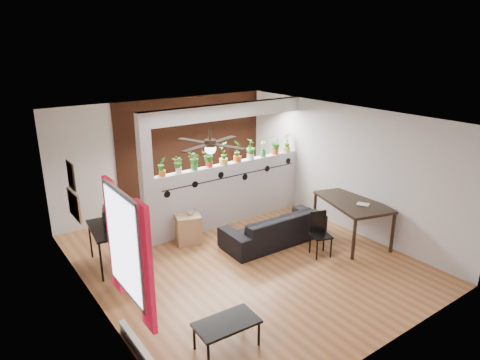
{
  "coord_description": "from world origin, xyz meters",
  "views": [
    {
      "loc": [
        -4.11,
        -5.68,
        3.85
      ],
      "look_at": [
        0.4,
        0.6,
        1.29
      ],
      "focal_mm": 32.0,
      "sensor_mm": 36.0,
      "label": 1
    }
  ],
  "objects_px": {
    "ceiling_fan": "(210,145)",
    "computer_desk": "(107,231)",
    "cube_shelf": "(188,229)",
    "folding_chair": "(319,229)",
    "coffee_table": "(227,325)",
    "potted_plant_3": "(209,157)",
    "cup": "(190,212)",
    "potted_plant_2": "(194,160)",
    "potted_plant_6": "(251,148)",
    "potted_plant_0": "(162,166)",
    "potted_plant_9": "(287,142)",
    "potted_plant_4": "(224,153)",
    "potted_plant_8": "(275,145)",
    "potted_plant_1": "(178,164)",
    "potted_plant_5": "(237,150)",
    "dining_table": "(353,205)",
    "office_chair": "(133,253)",
    "sofa": "(274,228)",
    "potted_plant_7": "(263,148)"
  },
  "relations": [
    {
      "from": "potted_plant_0",
      "to": "potted_plant_2",
      "type": "relative_size",
      "value": 0.98
    },
    {
      "from": "potted_plant_4",
      "to": "computer_desk",
      "type": "xyz_separation_m",
      "value": [
        -2.67,
        -0.34,
        -0.93
      ]
    },
    {
      "from": "potted_plant_1",
      "to": "dining_table",
      "type": "bearing_deg",
      "value": -38.42
    },
    {
      "from": "cube_shelf",
      "to": "cup",
      "type": "relative_size",
      "value": 4.32
    },
    {
      "from": "potted_plant_5",
      "to": "potted_plant_0",
      "type": "bearing_deg",
      "value": 180.0
    },
    {
      "from": "potted_plant_4",
      "to": "computer_desk",
      "type": "relative_size",
      "value": 0.44
    },
    {
      "from": "potted_plant_0",
      "to": "potted_plant_9",
      "type": "relative_size",
      "value": 0.84
    },
    {
      "from": "cube_shelf",
      "to": "folding_chair",
      "type": "bearing_deg",
      "value": -28.2
    },
    {
      "from": "computer_desk",
      "to": "potted_plant_0",
      "type": "bearing_deg",
      "value": 15.08
    },
    {
      "from": "ceiling_fan",
      "to": "potted_plant_1",
      "type": "distance_m",
      "value": 1.99
    },
    {
      "from": "potted_plant_2",
      "to": "coffee_table",
      "type": "distance_m",
      "value": 3.82
    },
    {
      "from": "potted_plant_5",
      "to": "office_chair",
      "type": "xyz_separation_m",
      "value": [
        -2.81,
        -0.92,
        -1.16
      ]
    },
    {
      "from": "potted_plant_0",
      "to": "cube_shelf",
      "type": "distance_m",
      "value": 1.35
    },
    {
      "from": "potted_plant_2",
      "to": "potted_plant_8",
      "type": "bearing_deg",
      "value": 0.0
    },
    {
      "from": "potted_plant_9",
      "to": "potted_plant_4",
      "type": "bearing_deg",
      "value": 180.0
    },
    {
      "from": "cube_shelf",
      "to": "dining_table",
      "type": "xyz_separation_m",
      "value": [
        2.7,
        -1.79,
        0.46
      ]
    },
    {
      "from": "potted_plant_1",
      "to": "computer_desk",
      "type": "xyz_separation_m",
      "value": [
        -1.61,
        -0.34,
        -0.87
      ]
    },
    {
      "from": "cup",
      "to": "coffee_table",
      "type": "xyz_separation_m",
      "value": [
        -1.14,
        -2.97,
        -0.28
      ]
    },
    {
      "from": "potted_plant_0",
      "to": "folding_chair",
      "type": "relative_size",
      "value": 0.46
    },
    {
      "from": "potted_plant_0",
      "to": "cube_shelf",
      "type": "xyz_separation_m",
      "value": [
        0.33,
        -0.34,
        -1.27
      ]
    },
    {
      "from": "cup",
      "to": "computer_desk",
      "type": "distance_m",
      "value": 1.64
    },
    {
      "from": "cube_shelf",
      "to": "office_chair",
      "type": "xyz_separation_m",
      "value": [
        -1.38,
        -0.58,
        0.15
      ]
    },
    {
      "from": "folding_chair",
      "to": "potted_plant_8",
      "type": "bearing_deg",
      "value": 71.3
    },
    {
      "from": "potted_plant_8",
      "to": "cube_shelf",
      "type": "relative_size",
      "value": 0.7
    },
    {
      "from": "dining_table",
      "to": "coffee_table",
      "type": "xyz_separation_m",
      "value": [
        -3.79,
        -1.19,
        -0.4
      ]
    },
    {
      "from": "potted_plant_4",
      "to": "cup",
      "type": "relative_size",
      "value": 3.6
    },
    {
      "from": "office_chair",
      "to": "potted_plant_5",
      "type": "bearing_deg",
      "value": 18.14
    },
    {
      "from": "potted_plant_9",
      "to": "potted_plant_1",
      "type": "bearing_deg",
      "value": 180.0
    },
    {
      "from": "potted_plant_7",
      "to": "potted_plant_9",
      "type": "distance_m",
      "value": 0.7
    },
    {
      "from": "potted_plant_3",
      "to": "dining_table",
      "type": "relative_size",
      "value": 0.24
    },
    {
      "from": "ceiling_fan",
      "to": "potted_plant_3",
      "type": "relative_size",
      "value": 2.88
    },
    {
      "from": "coffee_table",
      "to": "potted_plant_4",
      "type": "bearing_deg",
      "value": 56.78
    },
    {
      "from": "sofa",
      "to": "dining_table",
      "type": "xyz_separation_m",
      "value": [
        1.31,
        -0.82,
        0.45
      ]
    },
    {
      "from": "potted_plant_3",
      "to": "office_chair",
      "type": "relative_size",
      "value": 0.42
    },
    {
      "from": "potted_plant_4",
      "to": "cup",
      "type": "distance_m",
      "value": 1.46
    },
    {
      "from": "coffee_table",
      "to": "ceiling_fan",
      "type": "bearing_deg",
      "value": 63.79
    },
    {
      "from": "ceiling_fan",
      "to": "potted_plant_1",
      "type": "bearing_deg",
      "value": 78.35
    },
    {
      "from": "ceiling_fan",
      "to": "computer_desk",
      "type": "xyz_separation_m",
      "value": [
        -1.24,
        1.46,
        -1.65
      ]
    },
    {
      "from": "folding_chair",
      "to": "coffee_table",
      "type": "relative_size",
      "value": 0.98
    },
    {
      "from": "potted_plant_6",
      "to": "folding_chair",
      "type": "bearing_deg",
      "value": -90.91
    },
    {
      "from": "potted_plant_8",
      "to": "potted_plant_1",
      "type": "bearing_deg",
      "value": 180.0
    },
    {
      "from": "computer_desk",
      "to": "dining_table",
      "type": "height_order",
      "value": "dining_table"
    },
    {
      "from": "potted_plant_2",
      "to": "cup",
      "type": "relative_size",
      "value": 2.93
    },
    {
      "from": "potted_plant_7",
      "to": "potted_plant_8",
      "type": "relative_size",
      "value": 0.93
    },
    {
      "from": "potted_plant_2",
      "to": "computer_desk",
      "type": "xyz_separation_m",
      "value": [
        -1.96,
        -0.34,
        -0.89
      ]
    },
    {
      "from": "potted_plant_0",
      "to": "cup",
      "type": "bearing_deg",
      "value": -42.05
    },
    {
      "from": "potted_plant_3",
      "to": "dining_table",
      "type": "bearing_deg",
      "value": -47.07
    },
    {
      "from": "computer_desk",
      "to": "office_chair",
      "type": "height_order",
      "value": "office_chair"
    },
    {
      "from": "potted_plant_3",
      "to": "cup",
      "type": "height_order",
      "value": "potted_plant_3"
    },
    {
      "from": "sofa",
      "to": "coffee_table",
      "type": "distance_m",
      "value": 3.19
    }
  ]
}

